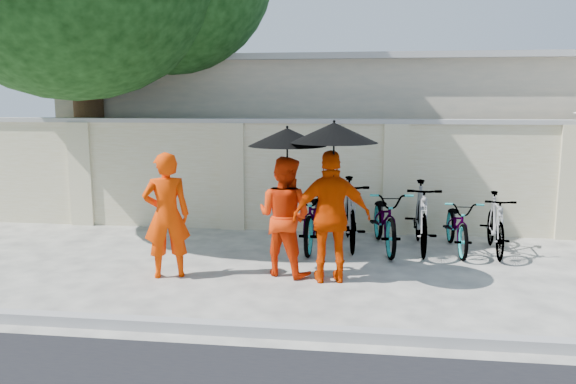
# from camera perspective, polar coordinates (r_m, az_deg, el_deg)

# --- Properties ---
(ground) EXTENTS (80.00, 80.00, 0.00)m
(ground) POSITION_cam_1_polar(r_m,az_deg,el_deg) (7.63, -3.37, -9.12)
(ground) COLOR beige
(kerb) EXTENTS (40.00, 0.16, 0.12)m
(kerb) POSITION_cam_1_polar(r_m,az_deg,el_deg) (6.05, -6.49, -13.57)
(kerb) COLOR #9B9B9B
(kerb) RESTS_ON ground
(compound_wall) EXTENTS (20.00, 0.30, 2.00)m
(compound_wall) POSITION_cam_1_polar(r_m,az_deg,el_deg) (10.41, 5.32, 1.45)
(compound_wall) COLOR beige
(compound_wall) RESTS_ON ground
(building_behind) EXTENTS (14.00, 6.00, 3.20)m
(building_behind) POSITION_cam_1_polar(r_m,az_deg,el_deg) (14.15, 10.04, 5.83)
(building_behind) COLOR #C4B499
(building_behind) RESTS_ON ground
(monk_left) EXTENTS (0.74, 0.62, 1.73)m
(monk_left) POSITION_cam_1_polar(r_m,az_deg,el_deg) (7.82, -12.24, -2.32)
(monk_left) COLOR #F33700
(monk_left) RESTS_ON ground
(monk_center) EXTENTS (0.98, 0.88, 1.66)m
(monk_center) POSITION_cam_1_polar(r_m,az_deg,el_deg) (7.75, -0.37, -2.47)
(monk_center) COLOR red
(monk_center) RESTS_ON ground
(parasol_center) EXTENTS (1.06, 1.06, 1.11)m
(parasol_center) POSITION_cam_1_polar(r_m,az_deg,el_deg) (7.52, -0.08, 5.61)
(parasol_center) COLOR black
(parasol_center) RESTS_ON ground
(monk_right) EXTENTS (1.10, 0.60, 1.77)m
(monk_right) POSITION_cam_1_polar(r_m,az_deg,el_deg) (7.45, 4.46, -2.55)
(monk_right) COLOR #D83700
(monk_right) RESTS_ON ground
(parasol_right) EXTENTS (1.13, 1.13, 1.13)m
(parasol_right) POSITION_cam_1_polar(r_m,az_deg,el_deg) (7.22, 4.70, 6.03)
(parasol_right) COLOR black
(parasol_right) RESTS_ON ground
(bike_0) EXTENTS (0.76, 1.96, 1.02)m
(bike_0) POSITION_cam_1_polar(r_m,az_deg,el_deg) (9.28, 2.75, -2.55)
(bike_0) COLOR gray
(bike_0) RESTS_ON ground
(bike_1) EXTENTS (0.70, 1.93, 1.14)m
(bike_1) POSITION_cam_1_polar(r_m,az_deg,el_deg) (9.39, 6.33, -2.09)
(bike_1) COLOR gray
(bike_1) RESTS_ON ground
(bike_2) EXTENTS (0.90, 1.97, 1.00)m
(bike_2) POSITION_cam_1_polar(r_m,az_deg,el_deg) (9.28, 9.86, -2.73)
(bike_2) COLOR gray
(bike_2) RESTS_ON ground
(bike_3) EXTENTS (0.57, 1.87, 1.12)m
(bike_3) POSITION_cam_1_polar(r_m,az_deg,el_deg) (9.34, 13.39, -2.41)
(bike_3) COLOR gray
(bike_3) RESTS_ON ground
(bike_4) EXTENTS (0.62, 1.67, 0.87)m
(bike_4) POSITION_cam_1_polar(r_m,az_deg,el_deg) (9.43, 16.85, -3.21)
(bike_4) COLOR gray
(bike_4) RESTS_ON ground
(bike_5) EXTENTS (0.58, 1.63, 0.96)m
(bike_5) POSITION_cam_1_polar(r_m,az_deg,el_deg) (9.48, 20.35, -3.04)
(bike_5) COLOR gray
(bike_5) RESTS_ON ground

